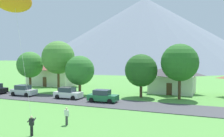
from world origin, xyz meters
The scene contains 16 objects.
road_strip centered at (0.00, 25.87, 0.04)m, with size 160.00×6.11×0.08m, color #424247.
mountain_east_ridge centered at (-28.62, 130.40, 18.50)m, with size 124.15×124.15×37.01m, color slate.
mountain_west_ridge centered at (-69.17, 172.88, 9.67)m, with size 86.37×86.37×19.34m, color gray.
mountain_central_ridge centered at (-62.40, 163.66, 14.18)m, with size 70.60×70.60×28.36m, color #8E939E.
house_leftmost centered at (2.00, 39.23, 2.49)m, with size 7.93×6.65×4.80m.
house_right_center centered at (-23.69, 40.50, 2.82)m, with size 10.71×7.05×5.44m.
tree_near_left centered at (-22.70, 31.73, 4.77)m, with size 4.79×4.79×7.19m.
tree_left_of_center centered at (-11.52, 30.56, 4.07)m, with size 4.81×4.81×6.48m.
tree_right_of_center centered at (-1.66, 32.36, 4.20)m, with size 5.06×5.06×6.74m.
tree_near_right centered at (-16.61, 31.92, 6.13)m, with size 5.79×5.79×9.04m.
tree_far_right centered at (4.09, 33.01, 5.48)m, with size 5.57×5.57×8.28m.
parked_car_silver_west_end centered at (-19.44, 26.29, 0.87)m, with size 4.22×2.11×1.68m.
parked_car_green_mid_west centered at (-5.38, 26.26, 0.87)m, with size 4.27×2.21×1.68m.
parked_car_white_east_end centered at (-11.35, 26.73, 0.87)m, with size 4.23×2.13×1.68m.
kite_flyer_with_kite centered at (-8.38, 13.00, 11.60)m, with size 5.73×4.50×12.80m.
watcher_person centered at (-3.67, 14.49, 0.88)m, with size 0.56×0.24×1.68m.
Camera 1 is at (9.73, -6.12, 6.74)m, focal length 41.44 mm.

